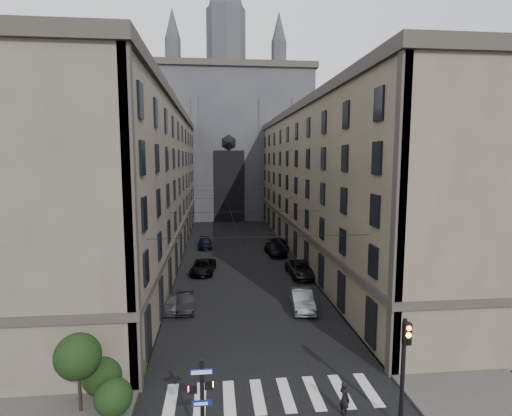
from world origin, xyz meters
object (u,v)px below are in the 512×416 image
object	(u,v)px
car_right_far	(280,244)
gothic_tower	(227,134)
traffic_light_right	(404,360)
car_left_far	(205,243)
car_right_midfar	(275,249)
car_left_midnear	(185,302)
pedestrian	(344,399)
pedestrian_signal_left	(202,398)
car_right_near	(302,300)
car_left_near	(175,302)
car_left_midfar	(203,267)
car_right_midnear	(302,269)

from	to	relation	value
car_right_far	gothic_tower	bearing A→B (deg)	94.83
traffic_light_right	car_left_far	xyz separation A→B (m)	(-9.83, 38.72, -2.63)
traffic_light_right	gothic_tower	bearing A→B (deg)	94.38
car_right_midfar	traffic_light_right	bearing A→B (deg)	-93.33
traffic_light_right	car_left_midnear	world-z (taller)	traffic_light_right
car_left_midnear	pedestrian	world-z (taller)	pedestrian
pedestrian_signal_left	car_right_near	distance (m)	17.18
car_right_near	car_right_midfar	world-z (taller)	car_right_near
car_left_near	car_left_far	world-z (taller)	car_left_near
car_left_midfar	pedestrian	bearing A→B (deg)	-67.15
car_right_near	car_right_midfar	distance (m)	18.89
car_left_far	car_right_far	world-z (taller)	car_right_far
car_left_midnear	car_left_midfar	xyz separation A→B (m)	(1.17, 10.57, 0.05)
car_left_midnear	car_left_far	world-z (taller)	car_left_midnear
car_right_near	pedestrian	distance (m)	13.81
car_left_midfar	car_right_far	xyz separation A→B (m)	(10.16, 10.67, 0.05)
car_left_far	car_right_midfar	size ratio (longest dim) A/B	0.84
pedestrian_signal_left	car_right_near	xyz separation A→B (m)	(7.71, 15.27, -1.52)
car_right_near	car_left_midnear	bearing A→B (deg)	179.86
car_left_near	car_left_midnear	distance (m)	0.83
car_right_midnear	pedestrian	world-z (taller)	pedestrian
pedestrian_signal_left	car_left_midnear	world-z (taller)	pedestrian_signal_left
car_left_far	car_right_near	xyz separation A→B (m)	(8.43, -23.86, 0.14)
traffic_light_right	car_right_near	world-z (taller)	traffic_light_right
car_left_midfar	car_right_midnear	bearing A→B (deg)	-5.93
car_right_far	pedestrian	size ratio (longest dim) A/B	2.59
car_right_far	car_right_midfar	bearing A→B (deg)	-113.25
car_left_near	car_left_midnear	world-z (taller)	car_left_midnear
car_left_far	car_right_near	bearing A→B (deg)	-73.06
car_left_near	car_right_midnear	distance (m)	14.88
traffic_light_right	pedestrian	distance (m)	3.55
car_right_midnear	pedestrian	xyz separation A→B (m)	(-2.96, -22.89, 0.08)
pedestrian	gothic_tower	bearing A→B (deg)	-20.51
car_right_near	car_left_far	bearing A→B (deg)	114.14
pedestrian	car_left_midnear	bearing A→B (deg)	7.49
car_left_midnear	car_left_midfar	size ratio (longest dim) A/B	0.78
traffic_light_right	car_right_near	xyz separation A→B (m)	(-1.40, 14.85, -2.49)
car_left_near	car_left_midnear	bearing A→B (deg)	-0.85
gothic_tower	car_right_near	world-z (taller)	gothic_tower
car_left_midfar	car_right_midfar	size ratio (longest dim) A/B	0.96
car_right_midfar	car_right_near	bearing A→B (deg)	-96.62
car_left_midnear	car_right_midfar	size ratio (longest dim) A/B	0.75
gothic_tower	car_left_midfar	world-z (taller)	gothic_tower
pedestrian_signal_left	pedestrian	world-z (taller)	pedestrian_signal_left
car_left_far	car_right_midnear	xyz separation A→B (m)	(10.43, -14.75, 0.13)
car_right_near	car_right_far	distance (m)	22.12
car_right_midfar	gothic_tower	bearing A→B (deg)	92.52
car_left_midnear	car_left_far	bearing A→B (deg)	83.79
car_left_midfar	car_right_midnear	xyz separation A→B (m)	(10.41, -2.27, 0.08)
gothic_tower	pedestrian_signal_left	xyz separation A→B (m)	(-3.51, -73.46, -15.48)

